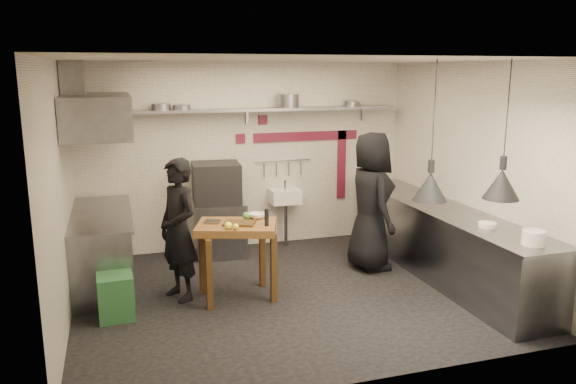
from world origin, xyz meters
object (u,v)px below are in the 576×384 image
object	(u,v)px
chef_right	(371,201)
chef_left	(178,230)
green_bin	(116,297)
prep_table	(237,261)
oven_stand	(220,228)
combi_oven	(216,183)

from	to	relation	value
chef_right	chef_left	bearing A→B (deg)	97.27
green_bin	prep_table	xyz separation A→B (m)	(1.40, 0.18, 0.21)
oven_stand	chef_right	xyz separation A→B (m)	(1.86, -1.17, 0.54)
green_bin	combi_oven	bearing A→B (deg)	51.29
oven_stand	chef_right	bearing A→B (deg)	-27.71
oven_stand	prep_table	bearing A→B (deg)	-89.08
prep_table	chef_left	xyz separation A→B (m)	(-0.66, 0.18, 0.39)
green_bin	chef_left	bearing A→B (deg)	26.10
prep_table	combi_oven	bearing A→B (deg)	105.62
chef_right	oven_stand	bearing A→B (deg)	58.50
prep_table	oven_stand	bearing A→B (deg)	104.19
oven_stand	chef_right	world-z (taller)	chef_right
combi_oven	oven_stand	bearing A→B (deg)	12.95
green_bin	oven_stand	bearing A→B (deg)	50.60
green_bin	chef_left	distance (m)	1.02
chef_right	prep_table	bearing A→B (deg)	104.56
chef_left	chef_right	xyz separation A→B (m)	(2.62, 0.30, 0.09)
prep_table	chef_right	distance (m)	2.08
chef_left	green_bin	bearing A→B (deg)	-88.39
combi_oven	chef_right	bearing A→B (deg)	-27.00
combi_oven	chef_right	world-z (taller)	chef_right
combi_oven	prep_table	xyz separation A→B (m)	(-0.06, -1.65, -0.63)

